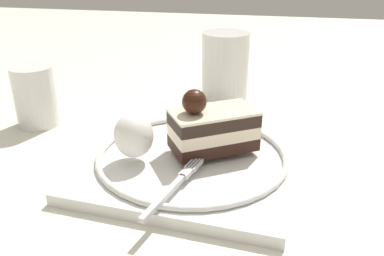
# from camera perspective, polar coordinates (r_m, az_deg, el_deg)

# --- Properties ---
(ground_plane) EXTENTS (2.40, 2.40, 0.00)m
(ground_plane) POSITION_cam_1_polar(r_m,az_deg,el_deg) (0.47, -3.02, -6.31)
(ground_plane) COLOR silver
(dessert_plate) EXTENTS (0.25, 0.25, 0.02)m
(dessert_plate) POSITION_cam_1_polar(r_m,az_deg,el_deg) (0.47, 0.00, -4.50)
(dessert_plate) COLOR white
(dessert_plate) RESTS_ON ground_plane
(cake_slice) EXTENTS (0.10, 0.11, 0.07)m
(cake_slice) POSITION_cam_1_polar(r_m,az_deg,el_deg) (0.46, 2.83, 0.10)
(cake_slice) COLOR black
(cake_slice) RESTS_ON dessert_plate
(whipped_cream_dollop) EXTENTS (0.04, 0.04, 0.05)m
(whipped_cream_dollop) POSITION_cam_1_polar(r_m,az_deg,el_deg) (0.45, -8.23, -1.03)
(whipped_cream_dollop) COLOR white
(whipped_cream_dollop) RESTS_ON dessert_plate
(fork) EXTENTS (0.12, 0.04, 0.00)m
(fork) POSITION_cam_1_polar(r_m,az_deg,el_deg) (0.40, -2.38, -8.00)
(fork) COLOR silver
(fork) RESTS_ON dessert_plate
(drink_glass_near) EXTENTS (0.08, 0.08, 0.11)m
(drink_glass_near) POSITION_cam_1_polar(r_m,az_deg,el_deg) (0.69, 4.69, 8.29)
(drink_glass_near) COLOR white
(drink_glass_near) RESTS_ON ground_plane
(drink_glass_far) EXTENTS (0.06, 0.06, 0.09)m
(drink_glass_far) POSITION_cam_1_polar(r_m,az_deg,el_deg) (0.62, -21.18, 3.76)
(drink_glass_far) COLOR white
(drink_glass_far) RESTS_ON ground_plane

